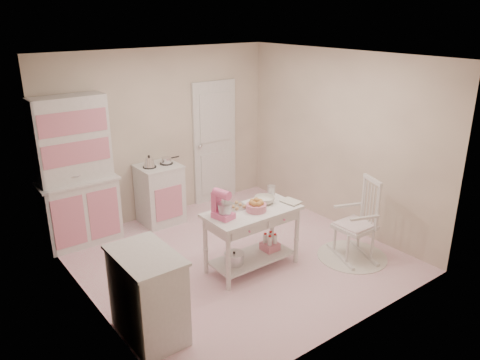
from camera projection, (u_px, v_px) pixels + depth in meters
name	position (u px, v px, depth m)	size (l,w,h in m)	color
room_shell	(235.00, 137.00, 5.68)	(3.84, 3.84, 2.62)	pink
door	(215.00, 142.00, 7.83)	(0.82, 0.05, 2.04)	white
hutch	(76.00, 172.00, 6.31)	(1.06, 0.50, 2.08)	white
stove	(160.00, 194.00, 7.15)	(0.62, 0.57, 0.92)	white
base_cabinet	(148.00, 295.00, 4.60)	(0.54, 0.84, 0.92)	white
lace_rug	(352.00, 256.00, 6.25)	(0.92, 0.92, 0.01)	white
rocking_chair	(355.00, 219.00, 6.06)	(0.48, 0.72, 1.10)	white
work_table	(252.00, 239.00, 5.86)	(1.20, 0.60, 0.80)	white
stand_mixer	(223.00, 205.00, 5.44)	(0.20, 0.28, 0.34)	pink
cookie_tray	(234.00, 208.00, 5.77)	(0.34, 0.24, 0.02)	silver
bread_basket	(256.00, 207.00, 5.68)	(0.25, 0.25, 0.09)	pink
mixing_bowl	(264.00, 200.00, 5.92)	(0.26, 0.26, 0.08)	beige
metal_pitcher	(271.00, 192.00, 6.06)	(0.10, 0.10, 0.17)	silver
recipe_book	(286.00, 204.00, 5.88)	(0.18, 0.24, 0.02)	beige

